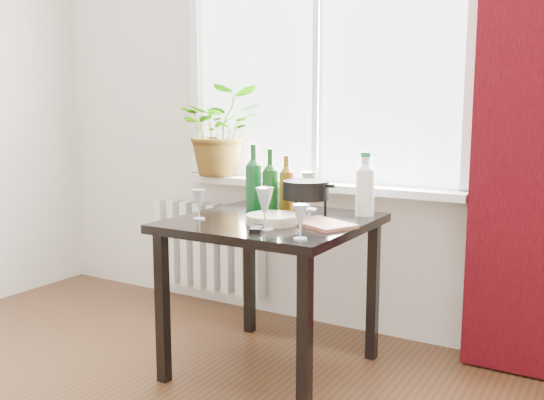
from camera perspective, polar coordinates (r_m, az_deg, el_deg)
The scene contains 19 objects.
window at distance 3.43m, azimuth 4.45°, elevation 14.51°, with size 1.72×0.08×1.62m.
windowsill at distance 3.37m, azimuth 3.77°, elevation 1.42°, with size 1.72×0.20×0.04m.
curtain at distance 2.98m, azimuth 23.39°, elevation 8.83°, with size 0.50×0.12×2.56m.
radiator at distance 3.87m, azimuth -6.07°, elevation -4.35°, with size 0.80×0.10×0.55m.
table at distance 2.84m, azimuth 0.03°, elevation -3.60°, with size 0.85×0.85×0.74m.
potted_plant at distance 3.65m, azimuth -4.84°, elevation 6.51°, with size 0.48×0.42×0.54m, color #2D671B.
wine_bottle_left at distance 3.00m, azimuth -1.73°, elevation 2.15°, with size 0.08×0.08×0.34m, color #0C4019, non-canonical shape.
wine_bottle_right at distance 2.92m, azimuth -0.17°, elevation 1.78°, with size 0.07×0.07×0.32m, color #0B3C0E, non-canonical shape.
bottle_amber at distance 3.02m, azimuth 1.36°, elevation 1.66°, with size 0.07×0.07×0.29m, color brown, non-canonical shape.
cleaning_bottle at distance 2.92m, azimuth 8.76°, elevation 1.58°, with size 0.09×0.09×0.31m, color white, non-canonical shape.
wineglass_front_right at distance 2.55m, azimuth -0.69°, elevation -0.78°, with size 0.08×0.08×0.19m, color silver, non-canonical shape.
wineglass_far_right at distance 2.37m, azimuth 2.69°, elevation -2.04°, with size 0.06×0.06×0.14m, color silver, non-canonical shape.
wineglass_back_center at distance 3.06m, azimuth 3.52°, elevation 0.93°, with size 0.08×0.08×0.20m, color silver, non-canonical shape.
wineglass_back_left at distance 3.18m, azimuth -1.24°, elevation 1.14°, with size 0.08×0.08×0.19m, color #B4BCC1, non-canonical shape.
wineglass_front_left at distance 2.81m, azimuth -6.91°, elevation -0.40°, with size 0.06×0.06×0.14m, color #AFB3BC, non-canonical shape.
plate_stack at distance 2.71m, azimuth 0.07°, elevation -1.79°, with size 0.25×0.25×0.04m, color #BFB49E.
fondue_pot at distance 2.88m, azimuth 3.20°, elevation 0.16°, with size 0.25×0.22×0.17m, color black, non-canonical shape.
tv_remote at distance 2.57m, azimuth -1.33°, elevation -2.60°, with size 0.05×0.16×0.02m, color black.
cutting_board at distance 2.67m, azimuth 4.72°, elevation -2.24°, with size 0.28×0.18×0.02m, color #A8654B.
Camera 1 is at (1.51, -0.84, 1.26)m, focal length 40.00 mm.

